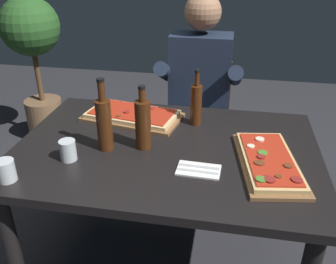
{
  "coord_description": "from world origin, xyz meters",
  "views": [
    {
      "loc": [
        0.27,
        -1.44,
        1.58
      ],
      "look_at": [
        0.0,
        0.05,
        0.79
      ],
      "focal_mm": 38.93,
      "sensor_mm": 36.0,
      "label": 1
    }
  ],
  "objects_px": {
    "tumbler_near_camera": "(6,172)",
    "wine_bottle_dark": "(196,104)",
    "seated_diner": "(199,91)",
    "pizza_rectangular_front": "(133,115)",
    "tumbler_far_side": "(68,151)",
    "diner_chair": "(199,119)",
    "oil_bottle_amber": "(104,123)",
    "vinegar_bottle_green": "(143,123)",
    "potted_plant_corner": "(34,52)",
    "pizza_rectangular_left": "(269,162)",
    "dining_table": "(166,164)"
  },
  "relations": [
    {
      "from": "potted_plant_corner",
      "to": "vinegar_bottle_green",
      "type": "bearing_deg",
      "value": -45.98
    },
    {
      "from": "wine_bottle_dark",
      "to": "tumbler_far_side",
      "type": "bearing_deg",
      "value": -138.13
    },
    {
      "from": "pizza_rectangular_front",
      "to": "wine_bottle_dark",
      "type": "bearing_deg",
      "value": -0.74
    },
    {
      "from": "oil_bottle_amber",
      "to": "diner_chair",
      "type": "bearing_deg",
      "value": 69.58
    },
    {
      "from": "tumbler_far_side",
      "to": "seated_diner",
      "type": "xyz_separation_m",
      "value": [
        0.47,
        0.92,
        -0.04
      ]
    },
    {
      "from": "oil_bottle_amber",
      "to": "diner_chair",
      "type": "xyz_separation_m",
      "value": [
        0.34,
        0.92,
        -0.39
      ]
    },
    {
      "from": "vinegar_bottle_green",
      "to": "seated_diner",
      "type": "relative_size",
      "value": 0.23
    },
    {
      "from": "pizza_rectangular_front",
      "to": "pizza_rectangular_left",
      "type": "distance_m",
      "value": 0.77
    },
    {
      "from": "pizza_rectangular_left",
      "to": "diner_chair",
      "type": "xyz_separation_m",
      "value": [
        -0.38,
        0.94,
        -0.27
      ]
    },
    {
      "from": "oil_bottle_amber",
      "to": "potted_plant_corner",
      "type": "relative_size",
      "value": 0.27
    },
    {
      "from": "diner_chair",
      "to": "potted_plant_corner",
      "type": "xyz_separation_m",
      "value": [
        -1.41,
        0.4,
        0.3
      ]
    },
    {
      "from": "wine_bottle_dark",
      "to": "diner_chair",
      "type": "relative_size",
      "value": 0.34
    },
    {
      "from": "tumbler_far_side",
      "to": "diner_chair",
      "type": "distance_m",
      "value": 1.18
    },
    {
      "from": "oil_bottle_amber",
      "to": "tumbler_near_camera",
      "type": "bearing_deg",
      "value": -134.23
    },
    {
      "from": "seated_diner",
      "to": "potted_plant_corner",
      "type": "height_order",
      "value": "seated_diner"
    },
    {
      "from": "diner_chair",
      "to": "tumbler_far_side",
      "type": "bearing_deg",
      "value": -114.34
    },
    {
      "from": "tumbler_near_camera",
      "to": "wine_bottle_dark",
      "type": "bearing_deg",
      "value": 43.41
    },
    {
      "from": "tumbler_far_side",
      "to": "seated_diner",
      "type": "distance_m",
      "value": 1.04
    },
    {
      "from": "vinegar_bottle_green",
      "to": "pizza_rectangular_left",
      "type": "bearing_deg",
      "value": -5.99
    },
    {
      "from": "wine_bottle_dark",
      "to": "tumbler_near_camera",
      "type": "height_order",
      "value": "wine_bottle_dark"
    },
    {
      "from": "oil_bottle_amber",
      "to": "tumbler_near_camera",
      "type": "relative_size",
      "value": 3.77
    },
    {
      "from": "pizza_rectangular_front",
      "to": "tumbler_far_side",
      "type": "relative_size",
      "value": 5.97
    },
    {
      "from": "pizza_rectangular_left",
      "to": "wine_bottle_dark",
      "type": "xyz_separation_m",
      "value": [
        -0.35,
        0.35,
        0.09
      ]
    },
    {
      "from": "dining_table",
      "to": "tumbler_near_camera",
      "type": "xyz_separation_m",
      "value": [
        -0.57,
        -0.38,
        0.14
      ]
    },
    {
      "from": "pizza_rectangular_front",
      "to": "tumbler_near_camera",
      "type": "relative_size",
      "value": 6.14
    },
    {
      "from": "pizza_rectangular_front",
      "to": "diner_chair",
      "type": "xyz_separation_m",
      "value": [
        0.31,
        0.59,
        -0.27
      ]
    },
    {
      "from": "tumbler_near_camera",
      "to": "seated_diner",
      "type": "bearing_deg",
      "value": 59.85
    },
    {
      "from": "wine_bottle_dark",
      "to": "diner_chair",
      "type": "bearing_deg",
      "value": 92.98
    },
    {
      "from": "dining_table",
      "to": "oil_bottle_amber",
      "type": "height_order",
      "value": "oil_bottle_amber"
    },
    {
      "from": "dining_table",
      "to": "tumbler_near_camera",
      "type": "relative_size",
      "value": 15.62
    },
    {
      "from": "potted_plant_corner",
      "to": "pizza_rectangular_front",
      "type": "bearing_deg",
      "value": -41.81
    },
    {
      "from": "pizza_rectangular_front",
      "to": "vinegar_bottle_green",
      "type": "height_order",
      "value": "vinegar_bottle_green"
    },
    {
      "from": "oil_bottle_amber",
      "to": "potted_plant_corner",
      "type": "distance_m",
      "value": 1.7
    },
    {
      "from": "pizza_rectangular_front",
      "to": "vinegar_bottle_green",
      "type": "bearing_deg",
      "value": -65.61
    },
    {
      "from": "pizza_rectangular_left",
      "to": "vinegar_bottle_green",
      "type": "height_order",
      "value": "vinegar_bottle_green"
    },
    {
      "from": "dining_table",
      "to": "pizza_rectangular_left",
      "type": "height_order",
      "value": "pizza_rectangular_left"
    },
    {
      "from": "wine_bottle_dark",
      "to": "tumbler_far_side",
      "type": "height_order",
      "value": "wine_bottle_dark"
    },
    {
      "from": "dining_table",
      "to": "oil_bottle_amber",
      "type": "relative_size",
      "value": 4.14
    },
    {
      "from": "pizza_rectangular_left",
      "to": "dining_table",
      "type": "bearing_deg",
      "value": 169.75
    },
    {
      "from": "pizza_rectangular_front",
      "to": "oil_bottle_amber",
      "type": "bearing_deg",
      "value": -95.87
    },
    {
      "from": "diner_chair",
      "to": "oil_bottle_amber",
      "type": "bearing_deg",
      "value": -110.42
    },
    {
      "from": "pizza_rectangular_front",
      "to": "tumbler_near_camera",
      "type": "bearing_deg",
      "value": -117.64
    },
    {
      "from": "tumbler_far_side",
      "to": "diner_chair",
      "type": "bearing_deg",
      "value": 65.66
    },
    {
      "from": "seated_diner",
      "to": "potted_plant_corner",
      "type": "distance_m",
      "value": 1.5
    },
    {
      "from": "tumbler_near_camera",
      "to": "potted_plant_corner",
      "type": "height_order",
      "value": "potted_plant_corner"
    },
    {
      "from": "diner_chair",
      "to": "pizza_rectangular_front",
      "type": "bearing_deg",
      "value": -117.7
    },
    {
      "from": "dining_table",
      "to": "tumbler_far_side",
      "type": "distance_m",
      "value": 0.46
    },
    {
      "from": "oil_bottle_amber",
      "to": "diner_chair",
      "type": "relative_size",
      "value": 0.39
    },
    {
      "from": "pizza_rectangular_front",
      "to": "seated_diner",
      "type": "distance_m",
      "value": 0.56
    },
    {
      "from": "vinegar_bottle_green",
      "to": "dining_table",
      "type": "bearing_deg",
      "value": 13.4
    }
  ]
}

